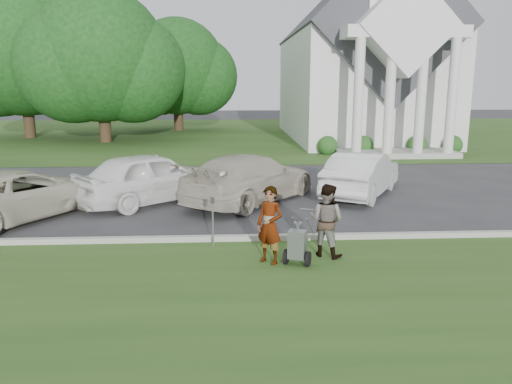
{
  "coord_description": "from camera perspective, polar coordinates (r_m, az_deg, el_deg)",
  "views": [
    {
      "loc": [
        0.14,
        -11.26,
        3.84
      ],
      "look_at": [
        0.74,
        0.0,
        1.36
      ],
      "focal_mm": 35.0,
      "sensor_mm": 36.0,
      "label": 1
    }
  ],
  "objects": [
    {
      "name": "parking_meter_near",
      "position": [
        11.74,
        -4.96,
        -2.68
      ],
      "size": [
        0.09,
        0.08,
        1.26
      ],
      "color": "gray",
      "rests_on": "ground"
    },
    {
      "name": "car_a",
      "position": [
        15.85,
        -25.3,
        -0.21
      ],
      "size": [
        4.66,
        5.57,
        1.42
      ],
      "primitive_type": "imported",
      "rotation": [
        0.0,
        0.0,
        2.59
      ],
      "color": "beige",
      "rests_on": "ground"
    },
    {
      "name": "car_b",
      "position": [
        16.49,
        -11.93,
        1.64
      ],
      "size": [
        5.04,
        4.69,
        1.68
      ],
      "primitive_type": "imported",
      "rotation": [
        0.0,
        0.0,
        2.27
      ],
      "color": "white",
      "rests_on": "ground"
    },
    {
      "name": "person_left",
      "position": [
        10.69,
        1.57,
        -3.89
      ],
      "size": [
        0.73,
        0.7,
        1.69
      ],
      "primitive_type": "imported",
      "rotation": [
        0.0,
        0.0,
        -0.68
      ],
      "color": "#999999",
      "rests_on": "ground"
    },
    {
      "name": "church",
      "position": [
        35.56,
        11.84,
        15.53
      ],
      "size": [
        9.19,
        19.0,
        24.1
      ],
      "color": "white",
      "rests_on": "ground"
    },
    {
      "name": "ground",
      "position": [
        11.9,
        -3.56,
        -6.46
      ],
      "size": [
        120.0,
        120.0,
        0.0
      ],
      "primitive_type": "plane",
      "color": "#333335",
      "rests_on": "ground"
    },
    {
      "name": "tree_back",
      "position": [
        41.47,
        -9.03,
        13.48
      ],
      "size": [
        9.61,
        7.6,
        8.89
      ],
      "color": "#332316",
      "rests_on": "ground"
    },
    {
      "name": "striping_cart",
      "position": [
        10.74,
        4.75,
        -6.09
      ],
      "size": [
        0.84,
        1.19,
        1.03
      ],
      "rotation": [
        0.0,
        0.0,
        -0.38
      ],
      "color": "black",
      "rests_on": "ground"
    },
    {
      "name": "car_d",
      "position": [
        17.61,
        12.0,
        2.05
      ],
      "size": [
        3.68,
        4.8,
        1.52
      ],
      "primitive_type": "imported",
      "rotation": [
        0.0,
        0.0,
        2.62
      ],
      "color": "silver",
      "rests_on": "ground"
    },
    {
      "name": "curb",
      "position": [
        12.4,
        -3.55,
        -5.32
      ],
      "size": [
        80.0,
        0.18,
        0.15
      ],
      "primitive_type": "cube",
      "color": "#9E9E93",
      "rests_on": "ground"
    },
    {
      "name": "tree_far",
      "position": [
        38.96,
        -25.13,
        14.0
      ],
      "size": [
        11.64,
        9.2,
        10.73
      ],
      "color": "#332316",
      "rests_on": "ground"
    },
    {
      "name": "car_c",
      "position": [
        16.3,
        -0.67,
        1.6
      ],
      "size": [
        5.09,
        5.63,
        1.58
      ],
      "primitive_type": "imported",
      "rotation": [
        0.0,
        0.0,
        2.48
      ],
      "color": "beige",
      "rests_on": "ground"
    },
    {
      "name": "church_lawn",
      "position": [
        38.45,
        -3.25,
        6.66
      ],
      "size": [
        80.0,
        30.0,
        0.01
      ],
      "primitive_type": "cube",
      "color": "#294A19",
      "rests_on": "ground"
    },
    {
      "name": "tree_left",
      "position": [
        34.26,
        -17.33,
        13.98
      ],
      "size": [
        10.63,
        8.4,
        9.71
      ],
      "color": "#332316",
      "rests_on": "ground"
    },
    {
      "name": "person_right",
      "position": [
        11.25,
        8.03,
        -3.27
      ],
      "size": [
        1.02,
        0.97,
        1.65
      ],
      "primitive_type": "imported",
      "rotation": [
        0.0,
        0.0,
        2.54
      ],
      "color": "#999999",
      "rests_on": "ground"
    },
    {
      "name": "grass_strip",
      "position": [
        9.11,
        -3.71,
        -12.54
      ],
      "size": [
        80.0,
        7.0,
        0.01
      ],
      "primitive_type": "cube",
      "color": "#294A19",
      "rests_on": "ground"
    }
  ]
}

